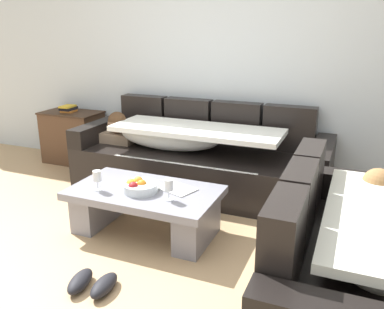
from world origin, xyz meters
The scene contains 12 objects.
ground_plane centered at (0.00, 0.00, 0.00)m, with size 14.00×14.00×0.00m, color tan.
back_wall centered at (0.00, 2.15, 1.35)m, with size 9.00×0.10×2.70m, color silver.
couch_along_wall centered at (-0.03, 1.63, 0.33)m, with size 2.59×0.92×0.88m.
couch_near_window centered at (1.58, 0.13, 0.33)m, with size 0.92×1.75×0.88m.
coffee_table centered at (-0.04, 0.57, 0.24)m, with size 1.20×0.68×0.38m.
fruit_bowl centered at (-0.06, 0.52, 0.42)m, with size 0.28×0.28×0.10m.
wine_glass_near_left centered at (-0.38, 0.41, 0.50)m, with size 0.07×0.07×0.17m.
wine_glass_near_right centered at (0.23, 0.46, 0.50)m, with size 0.07×0.07×0.17m.
open_magazine centered at (0.20, 0.67, 0.39)m, with size 0.28×0.21×0.01m, color white.
side_cabinet centered at (-1.77, 1.85, 0.32)m, with size 0.72×0.44×0.64m.
book_stack_on_cabinet centered at (-1.81, 1.85, 0.68)m, with size 0.17×0.21×0.08m.
pair_of_shoes centered at (0.01, -0.25, 0.04)m, with size 0.32×0.31×0.09m.
Camera 1 is at (1.47, -2.06, 1.63)m, focal length 37.64 mm.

